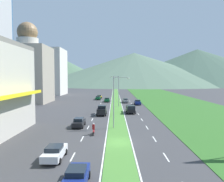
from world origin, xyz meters
TOP-DOWN VIEW (x-y plane):
  - ground_plane at (0.00, 0.00)m, footprint 600.00×600.00m
  - grass_median at (0.00, 60.00)m, footprint 3.20×240.00m
  - grass_verge_right at (20.60, 60.00)m, footprint 24.00×240.00m
  - lane_dash_left_2 at (-5.10, -5.40)m, footprint 0.16×2.80m
  - lane_dash_left_3 at (-5.10, 1.90)m, footprint 0.16×2.80m
  - lane_dash_left_4 at (-5.10, 9.20)m, footprint 0.16×2.80m
  - lane_dash_left_5 at (-5.10, 16.50)m, footprint 0.16×2.80m
  - lane_dash_left_6 at (-5.10, 23.80)m, footprint 0.16×2.80m
  - lane_dash_left_7 at (-5.10, 31.11)m, footprint 0.16×2.80m
  - lane_dash_left_8 at (-5.10, 38.41)m, footprint 0.16×2.80m
  - lane_dash_left_9 at (-5.10, 45.71)m, footprint 0.16×2.80m
  - lane_dash_left_10 at (-5.10, 53.01)m, footprint 0.16×2.80m
  - lane_dash_right_2 at (5.10, -5.40)m, footprint 0.16×2.80m
  - lane_dash_right_3 at (5.10, 1.90)m, footprint 0.16×2.80m
  - lane_dash_right_4 at (5.10, 9.20)m, footprint 0.16×2.80m
  - lane_dash_right_5 at (5.10, 16.50)m, footprint 0.16×2.80m
  - lane_dash_right_6 at (5.10, 23.80)m, footprint 0.16×2.80m
  - lane_dash_right_7 at (5.10, 31.11)m, footprint 0.16×2.80m
  - lane_dash_right_8 at (5.10, 38.41)m, footprint 0.16×2.80m
  - lane_dash_right_9 at (5.10, 45.71)m, footprint 0.16×2.80m
  - lane_dash_right_10 at (5.10, 53.01)m, footprint 0.16×2.80m
  - edge_line_median_left at (-1.75, 60.00)m, footprint 0.16×240.00m
  - edge_line_median_right at (1.75, 60.00)m, footprint 0.16×240.00m
  - domed_building at (-29.96, 47.76)m, footprint 14.18×14.18m
  - midrise_colored at (-34.40, 84.10)m, footprint 17.14×17.14m
  - hill_far_left at (-88.58, 297.83)m, footprint 168.75×168.75m
  - hill_far_center at (23.38, 250.12)m, footprint 232.12×232.12m
  - hill_far_right at (106.27, 267.44)m, footprint 236.67×236.67m
  - street_lamp_near at (-0.36, 8.70)m, footprint 2.83×0.45m
  - street_lamp_mid at (0.41, 37.25)m, footprint 2.75×0.39m
  - car_0 at (-6.78, 9.77)m, footprint 1.91×4.74m
  - car_1 at (-6.86, 64.27)m, footprint 1.97×4.18m
  - car_2 at (-3.20, 50.37)m, footprint 1.90×4.58m
  - car_3 at (-6.86, -6.15)m, footprint 1.95×4.66m
  - car_4 at (-6.91, 58.22)m, footprint 1.92×4.72m
  - car_5 at (6.76, 42.03)m, footprint 1.98×4.30m
  - car_6 at (-3.55, -12.05)m, footprint 1.87×4.36m
  - car_7 at (3.17, 47.75)m, footprint 1.87×4.30m
  - pickup_truck_0 at (-3.49, 22.72)m, footprint 2.18×5.40m
  - pickup_truck_1 at (3.40, 25.12)m, footprint 2.18×5.40m
  - motorcycle_rider at (-3.70, 4.26)m, footprint 0.36×2.00m

SIDE VIEW (x-z plane):
  - ground_plane at x=0.00m, z-range 0.00..0.00m
  - lane_dash_left_2 at x=-5.10m, z-range 0.00..0.01m
  - lane_dash_left_3 at x=-5.10m, z-range 0.00..0.01m
  - lane_dash_left_4 at x=-5.10m, z-range 0.00..0.01m
  - lane_dash_left_5 at x=-5.10m, z-range 0.00..0.01m
  - lane_dash_left_6 at x=-5.10m, z-range 0.00..0.01m
  - lane_dash_left_7 at x=-5.10m, z-range 0.00..0.01m
  - lane_dash_left_8 at x=-5.10m, z-range 0.00..0.01m
  - lane_dash_left_9 at x=-5.10m, z-range 0.00..0.01m
  - lane_dash_left_10 at x=-5.10m, z-range 0.00..0.01m
  - lane_dash_right_2 at x=5.10m, z-range 0.00..0.01m
  - lane_dash_right_3 at x=5.10m, z-range 0.00..0.01m
  - lane_dash_right_4 at x=5.10m, z-range 0.00..0.01m
  - lane_dash_right_5 at x=5.10m, z-range 0.00..0.01m
  - lane_dash_right_6 at x=5.10m, z-range 0.00..0.01m
  - lane_dash_right_7 at x=5.10m, z-range 0.00..0.01m
  - lane_dash_right_8 at x=5.10m, z-range 0.00..0.01m
  - lane_dash_right_9 at x=5.10m, z-range 0.00..0.01m
  - lane_dash_right_10 at x=5.10m, z-range 0.00..0.01m
  - edge_line_median_left at x=-1.75m, z-range 0.00..0.01m
  - edge_line_median_right at x=1.75m, z-range 0.00..0.01m
  - grass_median at x=0.00m, z-range 0.00..0.06m
  - grass_verge_right at x=20.60m, z-range 0.00..0.06m
  - car_1 at x=-6.86m, z-range 0.02..1.43m
  - motorcycle_rider at x=-3.70m, z-range -0.15..1.65m
  - car_4 at x=-6.91m, z-range 0.04..1.46m
  - car_7 at x=3.17m, z-range 0.03..1.48m
  - car_3 at x=-6.86m, z-range 0.03..1.51m
  - car_2 at x=-3.20m, z-range 0.03..1.52m
  - car_6 at x=-3.55m, z-range 0.02..1.54m
  - car_0 at x=-6.78m, z-range 0.01..1.59m
  - car_5 at x=6.76m, z-range 0.01..1.60m
  - pickup_truck_0 at x=-3.49m, z-range -0.02..1.98m
  - pickup_truck_1 at x=3.40m, z-range -0.02..1.98m
  - street_lamp_near at x=-0.36m, z-range 0.68..9.53m
  - street_lamp_mid at x=0.41m, z-range 0.68..9.79m
  - domed_building at x=-29.96m, z-range -2.68..24.60m
  - midrise_colored at x=-34.40m, z-range 0.00..22.75m
  - hill_far_center at x=23.38m, z-range 0.00..38.45m
  - hill_far_left at x=-88.58m, z-range 0.00..41.81m
  - hill_far_right at x=106.27m, z-range 0.00..44.89m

